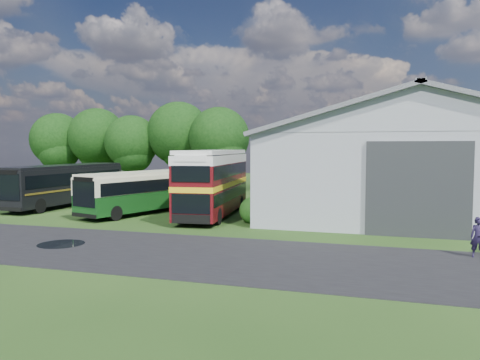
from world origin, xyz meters
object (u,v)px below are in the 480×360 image
(bus_dark_single, at_px, (65,184))
(visitor_a, at_px, (478,238))
(bus_maroon_double, at_px, (213,183))
(bus_green_single, at_px, (146,191))
(storage_shed, at_px, (407,154))

(bus_dark_single, relative_size, visitor_a, 6.95)
(bus_dark_single, bearing_deg, bus_maroon_double, -5.73)
(bus_green_single, bearing_deg, bus_maroon_double, 15.32)
(bus_maroon_double, bearing_deg, storage_shed, 26.12)
(bus_green_single, bearing_deg, visitor_a, -5.13)
(storage_shed, bearing_deg, bus_dark_single, -166.48)
(storage_shed, xyz_separation_m, bus_dark_single, (-26.05, -6.26, -2.42))
(bus_dark_single, height_order, visitor_a, bus_dark_single)
(bus_maroon_double, distance_m, visitor_a, 17.02)
(bus_green_single, xyz_separation_m, bus_maroon_double, (5.19, -0.16, 0.66))
(bus_maroon_double, relative_size, bus_dark_single, 0.89)
(bus_dark_single, bearing_deg, storage_shed, 15.31)
(storage_shed, relative_size, bus_dark_single, 2.07)
(bus_dark_single, bearing_deg, bus_green_single, -9.36)
(bus_maroon_double, relative_size, visitor_a, 6.19)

